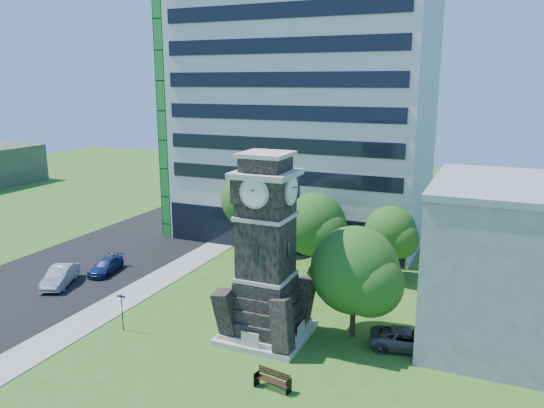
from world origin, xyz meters
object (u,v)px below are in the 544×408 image
at_px(car_street_north, 106,266).
at_px(street_sign, 122,308).
at_px(clock_tower, 266,260).
at_px(car_street_mid, 60,276).
at_px(car_east_lot, 408,339).
at_px(park_bench, 273,379).

relative_size(car_street_north, street_sign, 1.61).
distance_m(clock_tower, car_street_mid, 19.86).
bearing_deg(car_east_lot, car_street_north, 72.35).
bearing_deg(car_street_north, clock_tower, -26.87).
bearing_deg(car_east_lot, car_street_mid, 80.39).
height_order(clock_tower, park_bench, clock_tower).
bearing_deg(car_street_mid, park_bench, -40.31).
xyz_separation_m(car_street_north, car_east_lot, (26.70, -3.37, 0.05)).
xyz_separation_m(car_street_north, street_sign, (8.56, -8.38, 1.02)).
height_order(car_street_mid, car_east_lot, car_street_mid).
xyz_separation_m(car_east_lot, park_bench, (-6.07, -7.40, -0.11)).
distance_m(car_east_lot, park_bench, 9.57).
height_order(car_street_mid, street_sign, street_sign).
bearing_deg(car_east_lot, street_sign, 94.98).
relative_size(car_street_mid, car_east_lot, 0.98).
bearing_deg(clock_tower, car_street_mid, 175.61).
distance_m(clock_tower, park_bench, 7.79).
distance_m(car_street_north, park_bench, 23.27).
xyz_separation_m(clock_tower, car_street_north, (-17.78, 5.27, -4.67)).
height_order(car_street_north, park_bench, car_street_north).
bearing_deg(car_street_north, car_street_mid, -122.10).
bearing_deg(car_street_mid, clock_tower, -27.20).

